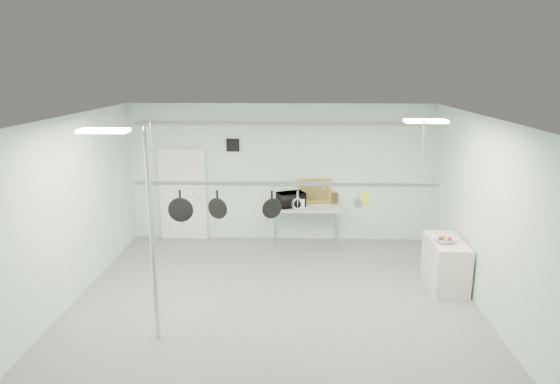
{
  "coord_description": "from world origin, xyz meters",
  "views": [
    {
      "loc": [
        0.39,
        -7.35,
        3.97
      ],
      "look_at": [
        0.09,
        1.0,
        1.89
      ],
      "focal_mm": 32.0,
      "sensor_mm": 36.0,
      "label": 1
    }
  ],
  "objects_px": {
    "prep_table": "(306,210)",
    "skillet_mid": "(217,205)",
    "pot_rack": "(285,182)",
    "side_cabinet": "(445,263)",
    "coffee_canister": "(302,203)",
    "fruit_bowl": "(445,240)",
    "microwave": "(291,199)",
    "chrome_pole": "(152,237)",
    "skillet_left": "(180,206)",
    "skillet_right": "(272,205)"
  },
  "relations": [
    {
      "from": "chrome_pole",
      "to": "skillet_left",
      "type": "xyz_separation_m",
      "value": [
        0.21,
        0.9,
        0.22
      ]
    },
    {
      "from": "skillet_left",
      "to": "chrome_pole",
      "type": "bearing_deg",
      "value": -104.69
    },
    {
      "from": "side_cabinet",
      "to": "skillet_mid",
      "type": "distance_m",
      "value": 4.41
    },
    {
      "from": "chrome_pole",
      "to": "fruit_bowl",
      "type": "distance_m",
      "value": 5.17
    },
    {
      "from": "coffee_canister",
      "to": "prep_table",
      "type": "bearing_deg",
      "value": 27.15
    },
    {
      "from": "prep_table",
      "to": "skillet_mid",
      "type": "relative_size",
      "value": 3.33
    },
    {
      "from": "microwave",
      "to": "fruit_bowl",
      "type": "xyz_separation_m",
      "value": [
        2.82,
        -2.3,
        -0.12
      ]
    },
    {
      "from": "pot_rack",
      "to": "microwave",
      "type": "relative_size",
      "value": 8.1
    },
    {
      "from": "fruit_bowl",
      "to": "skillet_right",
      "type": "distance_m",
      "value": 3.36
    },
    {
      "from": "chrome_pole",
      "to": "fruit_bowl",
      "type": "relative_size",
      "value": 8.7
    },
    {
      "from": "pot_rack",
      "to": "microwave",
      "type": "xyz_separation_m",
      "value": [
        0.05,
        3.3,
        -1.16
      ]
    },
    {
      "from": "skillet_left",
      "to": "side_cabinet",
      "type": "bearing_deg",
      "value": 11.89
    },
    {
      "from": "fruit_bowl",
      "to": "skillet_mid",
      "type": "bearing_deg",
      "value": -165.88
    },
    {
      "from": "microwave",
      "to": "skillet_right",
      "type": "bearing_deg",
      "value": 61.47
    },
    {
      "from": "fruit_bowl",
      "to": "microwave",
      "type": "bearing_deg",
      "value": 140.8
    },
    {
      "from": "coffee_canister",
      "to": "skillet_mid",
      "type": "relative_size",
      "value": 0.42
    },
    {
      "from": "fruit_bowl",
      "to": "skillet_right",
      "type": "height_order",
      "value": "skillet_right"
    },
    {
      "from": "coffee_canister",
      "to": "chrome_pole",
      "type": "bearing_deg",
      "value": -117.9
    },
    {
      "from": "skillet_left",
      "to": "skillet_right",
      "type": "xyz_separation_m",
      "value": [
        1.47,
        0.0,
        0.04
      ]
    },
    {
      "from": "skillet_mid",
      "to": "chrome_pole",
      "type": "bearing_deg",
      "value": -110.55
    },
    {
      "from": "fruit_bowl",
      "to": "skillet_mid",
      "type": "distance_m",
      "value": 4.18
    },
    {
      "from": "chrome_pole",
      "to": "pot_rack",
      "type": "bearing_deg",
      "value": 25.35
    },
    {
      "from": "pot_rack",
      "to": "fruit_bowl",
      "type": "relative_size",
      "value": 13.06
    },
    {
      "from": "prep_table",
      "to": "microwave",
      "type": "distance_m",
      "value": 0.43
    },
    {
      "from": "fruit_bowl",
      "to": "pot_rack",
      "type": "bearing_deg",
      "value": -160.87
    },
    {
      "from": "skillet_mid",
      "to": "fruit_bowl",
      "type": "bearing_deg",
      "value": 35.62
    },
    {
      "from": "prep_table",
      "to": "skillet_right",
      "type": "distance_m",
      "value": 3.51
    },
    {
      "from": "chrome_pole",
      "to": "skillet_mid",
      "type": "xyz_separation_m",
      "value": [
        0.81,
        0.9,
        0.25
      ]
    },
    {
      "from": "pot_rack",
      "to": "coffee_canister",
      "type": "relative_size",
      "value": 23.57
    },
    {
      "from": "microwave",
      "to": "chrome_pole",
      "type": "bearing_deg",
      "value": 41.11
    },
    {
      "from": "chrome_pole",
      "to": "prep_table",
      "type": "height_order",
      "value": "chrome_pole"
    },
    {
      "from": "prep_table",
      "to": "pot_rack",
      "type": "relative_size",
      "value": 0.33
    },
    {
      "from": "prep_table",
      "to": "skillet_mid",
      "type": "height_order",
      "value": "skillet_mid"
    },
    {
      "from": "side_cabinet",
      "to": "coffee_canister",
      "type": "height_order",
      "value": "coffee_canister"
    },
    {
      "from": "coffee_canister",
      "to": "skillet_mid",
      "type": "distance_m",
      "value": 3.63
    },
    {
      "from": "prep_table",
      "to": "skillet_mid",
      "type": "xyz_separation_m",
      "value": [
        -1.49,
        -3.3,
        1.01
      ]
    },
    {
      "from": "skillet_mid",
      "to": "skillet_right",
      "type": "height_order",
      "value": "same"
    },
    {
      "from": "skillet_mid",
      "to": "microwave",
      "type": "bearing_deg",
      "value": 92.5
    },
    {
      "from": "chrome_pole",
      "to": "pot_rack",
      "type": "xyz_separation_m",
      "value": [
        1.9,
        0.9,
        0.63
      ]
    },
    {
      "from": "fruit_bowl",
      "to": "skillet_mid",
      "type": "relative_size",
      "value": 0.77
    },
    {
      "from": "prep_table",
      "to": "chrome_pole",
      "type": "bearing_deg",
      "value": -118.71
    },
    {
      "from": "side_cabinet",
      "to": "skillet_left",
      "type": "relative_size",
      "value": 2.23
    },
    {
      "from": "prep_table",
      "to": "pot_rack",
      "type": "xyz_separation_m",
      "value": [
        -0.4,
        -3.3,
        1.4
      ]
    },
    {
      "from": "skillet_right",
      "to": "microwave",
      "type": "bearing_deg",
      "value": 59.82
    },
    {
      "from": "chrome_pole",
      "to": "fruit_bowl",
      "type": "xyz_separation_m",
      "value": [
        4.77,
        1.9,
        -0.65
      ]
    },
    {
      "from": "skillet_right",
      "to": "pot_rack",
      "type": "bearing_deg",
      "value": -25.65
    },
    {
      "from": "chrome_pole",
      "to": "prep_table",
      "type": "xyz_separation_m",
      "value": [
        2.3,
        4.2,
        -0.77
      ]
    },
    {
      "from": "microwave",
      "to": "skillet_right",
      "type": "height_order",
      "value": "skillet_right"
    },
    {
      "from": "chrome_pole",
      "to": "skillet_mid",
      "type": "height_order",
      "value": "chrome_pole"
    },
    {
      "from": "coffee_canister",
      "to": "pot_rack",
      "type": "bearing_deg",
      "value": -95.21
    }
  ]
}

